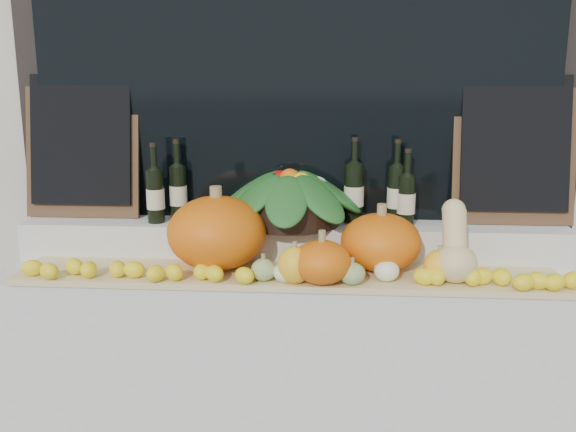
{
  "coord_description": "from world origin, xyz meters",
  "views": [
    {
      "loc": [
        0.18,
        -0.97,
        1.69
      ],
      "look_at": [
        0.0,
        1.45,
        1.12
      ],
      "focal_mm": 40.0,
      "sensor_mm": 36.0,
      "label": 1
    }
  ],
  "objects_px": {
    "butternut_squash": "(455,249)",
    "produce_bowl": "(290,196)",
    "pumpkin_left": "(217,233)",
    "wine_bottle_tall": "(354,193)",
    "pumpkin_right": "(381,242)"
  },
  "relations": [
    {
      "from": "butternut_squash",
      "to": "produce_bowl",
      "type": "distance_m",
      "value": 0.72
    },
    {
      "from": "pumpkin_left",
      "to": "wine_bottle_tall",
      "type": "distance_m",
      "value": 0.61
    },
    {
      "from": "butternut_squash",
      "to": "wine_bottle_tall",
      "type": "bearing_deg",
      "value": 137.27
    },
    {
      "from": "butternut_squash",
      "to": "wine_bottle_tall",
      "type": "height_order",
      "value": "wine_bottle_tall"
    },
    {
      "from": "butternut_squash",
      "to": "wine_bottle_tall",
      "type": "distance_m",
      "value": 0.52
    },
    {
      "from": "pumpkin_left",
      "to": "pumpkin_right",
      "type": "bearing_deg",
      "value": 1.96
    },
    {
      "from": "pumpkin_right",
      "to": "butternut_squash",
      "type": "height_order",
      "value": "butternut_squash"
    },
    {
      "from": "pumpkin_left",
      "to": "produce_bowl",
      "type": "height_order",
      "value": "produce_bowl"
    },
    {
      "from": "pumpkin_right",
      "to": "wine_bottle_tall",
      "type": "distance_m",
      "value": 0.3
    },
    {
      "from": "wine_bottle_tall",
      "to": "pumpkin_right",
      "type": "bearing_deg",
      "value": -66.6
    },
    {
      "from": "pumpkin_right",
      "to": "wine_bottle_tall",
      "type": "height_order",
      "value": "wine_bottle_tall"
    },
    {
      "from": "wine_bottle_tall",
      "to": "produce_bowl",
      "type": "bearing_deg",
      "value": -171.5
    },
    {
      "from": "pumpkin_right",
      "to": "produce_bowl",
      "type": "bearing_deg",
      "value": 152.25
    },
    {
      "from": "produce_bowl",
      "to": "pumpkin_right",
      "type": "bearing_deg",
      "value": -27.75
    },
    {
      "from": "pumpkin_right",
      "to": "produce_bowl",
      "type": "relative_size",
      "value": 0.49
    }
  ]
}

